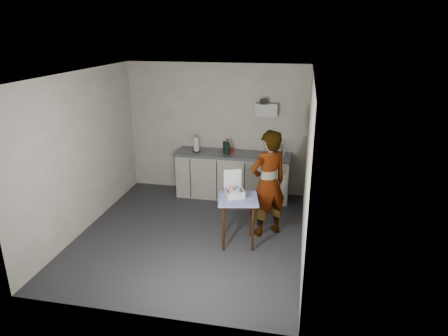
% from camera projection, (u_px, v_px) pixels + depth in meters
% --- Properties ---
extents(ground, '(4.00, 4.00, 0.00)m').
position_uv_depth(ground, '(191.00, 234.00, 6.59)').
color(ground, '#2D2D33').
rests_on(ground, ground).
extents(wall_back, '(3.60, 0.02, 2.60)m').
position_uv_depth(wall_back, '(216.00, 129.00, 7.99)').
color(wall_back, beige).
rests_on(wall_back, ground).
extents(wall_right, '(0.02, 4.00, 2.60)m').
position_uv_depth(wall_right, '(307.00, 167.00, 5.82)').
color(wall_right, beige).
rests_on(wall_right, ground).
extents(wall_left, '(0.02, 4.00, 2.60)m').
position_uv_depth(wall_left, '(83.00, 153.00, 6.49)').
color(wall_left, beige).
rests_on(wall_left, ground).
extents(ceiling, '(3.60, 4.00, 0.01)m').
position_uv_depth(ceiling, '(186.00, 74.00, 5.72)').
color(ceiling, white).
rests_on(ceiling, wall_back).
extents(kitchen_counter, '(2.24, 0.62, 0.91)m').
position_uv_depth(kitchen_counter, '(233.00, 176.00, 7.94)').
color(kitchen_counter, black).
rests_on(kitchen_counter, ground).
extents(wall_shelf, '(0.42, 0.18, 0.37)m').
position_uv_depth(wall_shelf, '(266.00, 110.00, 7.59)').
color(wall_shelf, white).
rests_on(wall_shelf, ground).
extents(side_table, '(0.71, 0.71, 0.78)m').
position_uv_depth(side_table, '(238.00, 204.00, 6.10)').
color(side_table, '#331A0B').
rests_on(side_table, ground).
extents(standing_man, '(0.77, 0.72, 1.76)m').
position_uv_depth(standing_man, '(268.00, 184.00, 6.35)').
color(standing_man, '#B2A593').
rests_on(standing_man, ground).
extents(soap_bottle, '(0.15, 0.15, 0.30)m').
position_uv_depth(soap_bottle, '(227.00, 147.00, 7.67)').
color(soap_bottle, black).
rests_on(soap_bottle, kitchen_counter).
extents(soda_can, '(0.07, 0.07, 0.12)m').
position_uv_depth(soda_can, '(231.00, 150.00, 7.75)').
color(soda_can, red).
rests_on(soda_can, kitchen_counter).
extents(dark_bottle, '(0.07, 0.07, 0.23)m').
position_uv_depth(dark_bottle, '(225.00, 147.00, 7.76)').
color(dark_bottle, black).
rests_on(dark_bottle, kitchen_counter).
extents(paper_towel, '(0.16, 0.16, 0.29)m').
position_uv_depth(paper_towel, '(196.00, 145.00, 7.85)').
color(paper_towel, black).
rests_on(paper_towel, kitchen_counter).
extents(dish_rack, '(0.38, 0.29, 0.27)m').
position_uv_depth(dish_rack, '(274.00, 152.00, 7.65)').
color(dish_rack, silver).
rests_on(dish_rack, kitchen_counter).
extents(bakery_box, '(0.37, 0.37, 0.39)m').
position_uv_depth(bakery_box, '(234.00, 191.00, 6.12)').
color(bakery_box, white).
rests_on(bakery_box, side_table).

